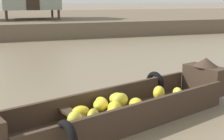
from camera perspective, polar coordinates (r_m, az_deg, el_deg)
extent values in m
plane|color=#7A6B51|center=(9.64, -8.21, -0.55)|extent=(300.00, 300.00, 0.00)
cube|color=brown|center=(27.29, -15.45, 8.90)|extent=(160.00, 20.00, 0.91)
cube|color=#3D2D21|center=(5.83, 1.79, -9.07)|extent=(4.68, 2.54, 0.12)
cube|color=#3D2D21|center=(6.13, -1.35, -5.28)|extent=(4.34, 1.53, 0.41)
cube|color=#3D2D21|center=(5.36, 5.44, -8.12)|extent=(4.34, 1.53, 0.41)
cube|color=#3D2D21|center=(7.48, 16.88, -1.63)|extent=(0.75, 1.07, 0.62)
cone|color=#3D2D21|center=(7.39, 17.09, 1.44)|extent=(0.71, 0.71, 0.20)
cube|color=#3D2D21|center=(5.20, -6.61, -8.57)|extent=(0.52, 1.04, 0.05)
torus|color=black|center=(7.16, 7.99, -2.33)|extent=(0.28, 0.53, 0.52)
torus|color=black|center=(4.42, -8.47, -12.40)|extent=(0.28, 0.53, 0.52)
ellipsoid|color=yellow|center=(6.50, 12.14, -4.21)|extent=(0.28, 0.36, 0.23)
ellipsoid|color=yellow|center=(5.36, 0.50, -7.15)|extent=(0.33, 0.32, 0.26)
ellipsoid|color=yellow|center=(5.67, 1.54, -5.64)|extent=(0.38, 0.32, 0.27)
ellipsoid|color=gold|center=(5.06, -3.56, -8.72)|extent=(0.32, 0.35, 0.28)
ellipsoid|color=yellow|center=(5.00, -6.94, -9.15)|extent=(0.36, 0.37, 0.28)
ellipsoid|color=yellow|center=(5.76, -1.95, -5.99)|extent=(0.25, 0.37, 0.18)
ellipsoid|color=yellow|center=(5.30, 0.47, -7.32)|extent=(0.32, 0.38, 0.23)
ellipsoid|color=yellow|center=(5.90, 0.87, -5.38)|extent=(0.39, 0.36, 0.24)
ellipsoid|color=yellow|center=(5.31, 0.27, -8.12)|extent=(0.32, 0.26, 0.19)
ellipsoid|color=yellow|center=(5.78, 0.67, -5.37)|extent=(0.24, 0.29, 0.19)
ellipsoid|color=yellow|center=(6.30, 8.72, -4.19)|extent=(0.38, 0.41, 0.27)
ellipsoid|color=yellow|center=(5.47, -2.06, -6.56)|extent=(0.36, 0.34, 0.19)
ellipsoid|color=yellow|center=(5.59, -2.21, -6.53)|extent=(0.30, 0.29, 0.23)
ellipsoid|color=yellow|center=(5.40, -5.82, -7.72)|extent=(0.33, 0.25, 0.21)
ellipsoid|color=yellow|center=(5.57, 4.54, -6.48)|extent=(0.33, 0.36, 0.26)
cylinder|color=#4C3826|center=(20.09, -19.07, 9.52)|extent=(0.16, 0.16, 0.64)
cylinder|color=#4C3826|center=(20.34, -9.89, 10.07)|extent=(0.16, 0.16, 0.64)
cylinder|color=#4C3826|center=(23.03, -19.10, 9.89)|extent=(0.16, 0.16, 0.64)
cylinder|color=#4C3826|center=(23.26, -11.07, 10.39)|extent=(0.16, 0.16, 0.64)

